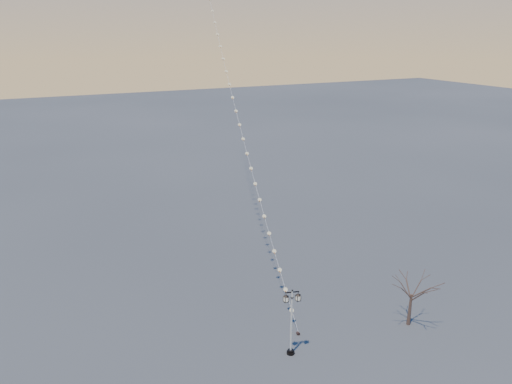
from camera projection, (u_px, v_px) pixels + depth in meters
ground at (325, 344)px, 33.33m from camera, size 300.00×300.00×0.00m
street_lamp at (292, 319)px, 31.52m from camera, size 1.19×0.62×4.80m
bare_tree at (412, 286)px, 34.60m from camera, size 2.72×2.72×4.51m
kite_train at (226, 48)px, 50.16m from camera, size 9.35×47.05×37.54m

